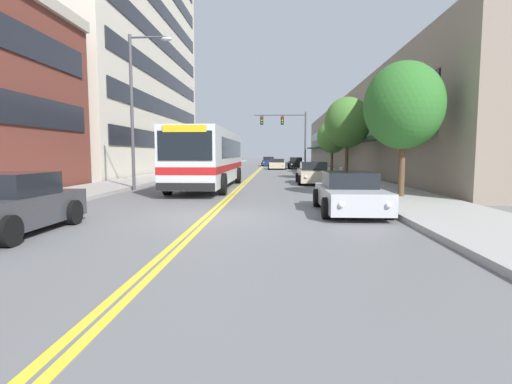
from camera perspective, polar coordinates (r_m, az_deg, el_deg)
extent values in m
plane|color=slate|center=(48.72, 0.57, 3.32)|extent=(240.00, 240.00, 0.00)
cube|color=#9E9B96|center=(49.53, -7.76, 3.39)|extent=(3.35, 106.00, 0.15)
cube|color=#9E9B96|center=(48.94, 9.00, 3.35)|extent=(3.35, 106.00, 0.15)
cube|color=yellow|center=(48.72, 0.45, 3.32)|extent=(0.14, 106.00, 0.01)
cube|color=yellow|center=(48.71, 0.69, 3.32)|extent=(0.14, 106.00, 0.01)
cube|color=black|center=(20.19, -30.89, 10.19)|extent=(0.08, 11.70, 1.40)
cube|color=black|center=(20.69, -31.32, 18.56)|extent=(0.08, 11.70, 1.40)
cube|color=beige|center=(44.94, -21.02, 20.97)|extent=(12.00, 29.84, 28.23)
cube|color=black|center=(41.25, -12.73, 7.14)|extent=(0.08, 27.45, 1.40)
cube|color=black|center=(41.46, -12.83, 11.48)|extent=(0.08, 27.45, 1.40)
cube|color=black|center=(41.91, -12.92, 15.74)|extent=(0.08, 27.45, 1.40)
cube|color=black|center=(42.59, -13.02, 19.90)|extent=(0.08, 27.45, 1.40)
cube|color=black|center=(43.48, -13.12, 23.90)|extent=(0.08, 27.45, 1.40)
cube|color=gray|center=(49.93, 15.91, 7.67)|extent=(8.00, 68.00, 7.86)
cube|color=#1E4C28|center=(49.08, 10.66, 6.62)|extent=(1.10, 61.20, 0.24)
cube|color=black|center=(49.24, 11.30, 8.91)|extent=(0.08, 61.20, 1.40)
cube|color=silver|center=(22.06, -6.65, 5.04)|extent=(2.46, 11.72, 2.71)
cube|color=#B21919|center=(22.08, -6.64, 3.63)|extent=(2.48, 11.74, 0.32)
cube|color=black|center=(22.64, -6.42, 6.15)|extent=(2.49, 9.14, 0.97)
cube|color=black|center=(16.30, -10.13, 6.55)|extent=(2.21, 0.04, 1.19)
cube|color=yellow|center=(16.32, -10.18, 8.92)|extent=(1.77, 0.06, 0.28)
cube|color=black|center=(16.33, -10.05, 0.72)|extent=(2.41, 0.08, 0.32)
cylinder|color=black|center=(18.49, -12.52, 1.13)|extent=(0.30, 1.00, 1.00)
cylinder|color=black|center=(17.99, -4.77, 1.12)|extent=(0.30, 1.00, 1.00)
cylinder|color=black|center=(25.50, -8.21, 2.38)|extent=(0.30, 1.00, 1.00)
cylinder|color=black|center=(25.13, -2.57, 2.38)|extent=(0.30, 1.00, 1.00)
cube|color=#38383D|center=(10.97, -32.06, -2.35)|extent=(1.81, 4.12, 0.71)
cube|color=black|center=(11.04, -31.74, 0.96)|extent=(1.56, 1.81, 0.53)
cylinder|color=black|center=(9.43, -31.82, -4.77)|extent=(0.22, 0.65, 0.65)
cylinder|color=black|center=(12.56, -32.15, -2.41)|extent=(0.22, 0.65, 0.65)
cylinder|color=black|center=(11.59, -24.61, -2.66)|extent=(0.22, 0.65, 0.65)
cube|color=red|center=(13.04, -29.22, -0.93)|extent=(0.18, 0.04, 0.10)
cube|color=red|center=(12.39, -24.10, -1.01)|extent=(0.18, 0.04, 0.10)
cube|color=#475675|center=(33.83, -7.90, 3.07)|extent=(1.83, 4.21, 0.57)
cube|color=black|center=(33.98, -7.85, 3.97)|extent=(1.58, 1.85, 0.48)
cylinder|color=black|center=(32.75, -9.94, 2.71)|extent=(0.22, 0.64, 0.64)
cylinder|color=black|center=(32.39, -6.69, 2.73)|extent=(0.22, 0.64, 0.64)
cylinder|color=black|center=(35.30, -8.99, 2.93)|extent=(0.22, 0.64, 0.64)
cylinder|color=black|center=(34.96, -5.98, 2.94)|extent=(0.22, 0.64, 0.64)
sphere|color=silver|center=(31.88, -9.75, 2.95)|extent=(0.16, 0.16, 0.16)
sphere|color=silver|center=(31.62, -7.48, 2.96)|extent=(0.16, 0.16, 0.16)
cube|color=red|center=(36.03, -8.30, 3.26)|extent=(0.18, 0.04, 0.10)
cube|color=red|center=(35.80, -6.22, 3.27)|extent=(0.18, 0.04, 0.10)
cube|color=#B7B7BC|center=(13.03, 13.23, -0.74)|extent=(1.76, 4.33, 0.62)
cube|color=black|center=(13.16, 13.15, 1.76)|extent=(1.51, 1.90, 0.49)
cylinder|color=black|center=(11.60, 10.00, -2.28)|extent=(0.22, 0.63, 0.63)
cylinder|color=black|center=(11.96, 18.62, -2.26)|extent=(0.22, 0.63, 0.63)
cylinder|color=black|center=(14.25, 8.68, -0.82)|extent=(0.22, 0.63, 0.63)
cylinder|color=black|center=(14.54, 15.78, -0.84)|extent=(0.22, 0.63, 0.63)
sphere|color=silver|center=(10.79, 12.07, -1.83)|extent=(0.16, 0.16, 0.16)
sphere|color=silver|center=(11.05, 18.40, -1.82)|extent=(0.16, 0.16, 0.16)
cube|color=red|center=(15.08, 9.39, 0.28)|extent=(0.18, 0.04, 0.10)
cube|color=red|center=(15.27, 14.13, 0.25)|extent=(0.18, 0.04, 0.10)
cube|color=black|center=(49.80, 5.70, 3.98)|extent=(1.70, 4.37, 0.74)
cube|color=black|center=(49.96, 5.70, 4.69)|extent=(1.47, 1.92, 0.48)
cylinder|color=black|center=(48.42, 4.74, 3.69)|extent=(0.22, 0.69, 0.69)
cylinder|color=black|center=(48.50, 6.81, 3.67)|extent=(0.22, 0.69, 0.69)
cylinder|color=black|center=(51.13, 4.65, 3.79)|extent=(0.22, 0.69, 0.69)
cylinder|color=black|center=(51.21, 6.61, 3.77)|extent=(0.22, 0.69, 0.69)
sphere|color=silver|center=(47.57, 5.11, 3.96)|extent=(0.16, 0.16, 0.16)
sphere|color=silver|center=(47.63, 6.55, 3.95)|extent=(0.16, 0.16, 0.16)
cube|color=red|center=(51.97, 4.91, 4.09)|extent=(0.18, 0.04, 0.10)
cube|color=red|center=(52.03, 6.26, 4.08)|extent=(0.18, 0.04, 0.10)
cube|color=beige|center=(25.15, 8.19, 2.35)|extent=(1.78, 4.36, 0.68)
cube|color=black|center=(25.30, 8.17, 3.72)|extent=(1.53, 1.92, 0.51)
cylinder|color=black|center=(23.75, 6.28, 1.69)|extent=(0.22, 0.60, 0.60)
cylinder|color=black|center=(23.92, 10.66, 1.65)|extent=(0.22, 0.60, 0.60)
cylinder|color=black|center=(26.44, 5.94, 2.08)|extent=(0.22, 0.60, 0.60)
cylinder|color=black|center=(26.60, 9.88, 2.05)|extent=(0.22, 0.60, 0.60)
sphere|color=silver|center=(22.91, 7.13, 2.14)|extent=(0.16, 0.16, 0.16)
sphere|color=silver|center=(23.03, 10.24, 2.11)|extent=(0.16, 0.16, 0.16)
cube|color=red|center=(27.28, 6.43, 2.68)|extent=(0.18, 0.04, 0.10)
cube|color=red|center=(27.39, 9.11, 2.66)|extent=(0.18, 0.04, 0.10)
cube|color=#19234C|center=(60.48, 1.81, 4.24)|extent=(1.83, 4.64, 0.72)
cube|color=black|center=(60.65, 1.82, 4.82)|extent=(1.57, 2.04, 0.50)
cylinder|color=black|center=(59.07, 0.87, 4.00)|extent=(0.22, 0.61, 0.61)
cylinder|color=black|center=(59.04, 2.69, 3.99)|extent=(0.22, 0.61, 0.61)
cylinder|color=black|center=(61.95, 0.97, 4.07)|extent=(0.22, 0.61, 0.61)
cylinder|color=black|center=(61.91, 2.71, 4.06)|extent=(0.22, 0.61, 0.61)
sphere|color=silver|center=(58.16, 1.13, 4.23)|extent=(0.16, 0.16, 0.16)
sphere|color=silver|center=(58.13, 2.40, 4.23)|extent=(0.16, 0.16, 0.16)
cube|color=red|center=(62.82, 1.25, 4.33)|extent=(0.18, 0.04, 0.10)
cube|color=red|center=(62.80, 2.46, 4.32)|extent=(0.18, 0.04, 0.10)
cube|color=#BCAD89|center=(47.68, 3.04, 3.87)|extent=(1.86, 4.22, 0.66)
cube|color=black|center=(47.83, 3.04, 4.52)|extent=(1.60, 1.85, 0.42)
cylinder|color=black|center=(46.38, 1.86, 3.60)|extent=(0.22, 0.65, 0.65)
cylinder|color=black|center=(46.39, 4.22, 3.59)|extent=(0.22, 0.65, 0.65)
cylinder|color=black|center=(49.00, 1.92, 3.70)|extent=(0.22, 0.65, 0.65)
cylinder|color=black|center=(49.00, 4.15, 3.69)|extent=(0.22, 0.65, 0.65)
sphere|color=silver|center=(45.55, 2.22, 3.84)|extent=(0.16, 0.16, 0.16)
sphere|color=silver|center=(45.55, 3.86, 3.83)|extent=(0.16, 0.16, 0.16)
cube|color=red|center=(49.79, 2.26, 3.98)|extent=(0.18, 0.04, 0.10)
cube|color=red|center=(49.80, 3.81, 3.97)|extent=(0.18, 0.04, 0.10)
cylinder|color=#47474C|center=(45.02, 7.05, 7.21)|extent=(0.18, 0.18, 6.47)
cylinder|color=#47474C|center=(45.08, 3.41, 10.92)|extent=(5.71, 0.11, 0.11)
cube|color=black|center=(45.03, 3.78, 10.16)|extent=(0.34, 0.26, 0.92)
sphere|color=red|center=(44.90, 3.78, 10.52)|extent=(0.18, 0.18, 0.18)
sphere|color=yellow|center=(44.87, 3.78, 10.17)|extent=(0.18, 0.18, 0.18)
sphere|color=green|center=(44.85, 3.78, 9.82)|extent=(0.18, 0.18, 0.18)
cylinder|color=black|center=(45.08, 3.78, 10.83)|extent=(0.02, 0.02, 0.14)
cube|color=black|center=(45.06, 0.83, 10.16)|extent=(0.34, 0.26, 0.92)
sphere|color=red|center=(44.92, 0.82, 10.53)|extent=(0.18, 0.18, 0.18)
sphere|color=yellow|center=(44.90, 0.82, 10.18)|extent=(0.18, 0.18, 0.18)
sphere|color=green|center=(44.88, 0.82, 9.83)|extent=(0.18, 0.18, 0.18)
cylinder|color=black|center=(45.11, 0.83, 10.83)|extent=(0.02, 0.02, 0.14)
cylinder|color=#47474C|center=(21.48, -17.30, 10.64)|extent=(0.16, 0.16, 7.76)
cylinder|color=#47474C|center=(21.85, -15.16, 20.56)|extent=(1.85, 0.10, 0.10)
ellipsoid|color=#B2B2B7|center=(21.57, -12.65, 20.55)|extent=(0.56, 0.28, 0.20)
cylinder|color=brown|center=(17.16, 20.09, 3.25)|extent=(0.25, 0.25, 2.28)
ellipsoid|color=#2D6B28|center=(17.26, 20.37, 11.50)|extent=(3.15, 3.15, 3.46)
cylinder|color=brown|center=(28.55, 12.82, 4.45)|extent=(0.25, 0.25, 2.52)
ellipsoid|color=#42752D|center=(28.63, 12.93, 9.67)|extent=(3.16, 3.16, 3.48)
cylinder|color=brown|center=(38.75, 10.77, 4.43)|extent=(0.27, 0.27, 2.10)
ellipsoid|color=#42752D|center=(38.78, 10.83, 7.77)|extent=(2.84, 2.84, 3.12)
cylinder|color=#B7B7BC|center=(24.87, 12.05, 2.26)|extent=(0.26, 0.26, 0.72)
sphere|color=#B7B7BC|center=(24.85, 12.07, 3.24)|extent=(0.23, 0.23, 0.23)
cylinder|color=#B7B7BC|center=(24.84, 11.66, 2.45)|extent=(0.08, 0.12, 0.12)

